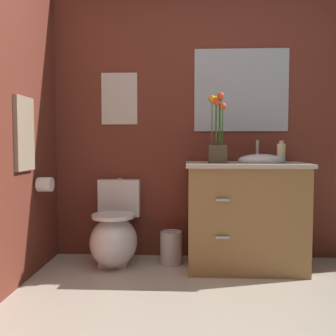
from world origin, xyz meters
The scene contains 10 objects.
wall_back centered at (0.20, 1.69, 1.25)m, with size 4.16×0.05×2.50m, color maroon.
toilet centered at (-0.77, 1.39, 0.24)m, with size 0.38×0.59×0.69m.
vanity_cabinet centered at (0.29, 1.36, 0.43)m, with size 0.94×0.56×1.02m.
flower_vase centered at (0.06, 1.30, 1.03)m, with size 0.14×0.14×0.54m.
soap_bottle centered at (0.56, 1.37, 0.92)m, with size 0.06×0.06×0.17m.
trash_bin centered at (-0.31, 1.43, 0.14)m, with size 0.18×0.18×0.27m.
wall_poster centered at (-0.77, 1.66, 1.38)m, with size 0.31×0.01×0.44m, color beige.
wall_mirror centered at (0.29, 1.66, 1.45)m, with size 0.80×0.01×0.70m, color #B2BCC6.
hanging_towel centered at (-1.32, 0.97, 1.06)m, with size 0.03×0.28×0.52m, color gray.
toilet_paper_roll centered at (-1.27, 1.19, 0.68)m, with size 0.11×0.11×0.11m, color white.
Camera 1 is at (-0.18, -1.69, 0.99)m, focal length 41.04 mm.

